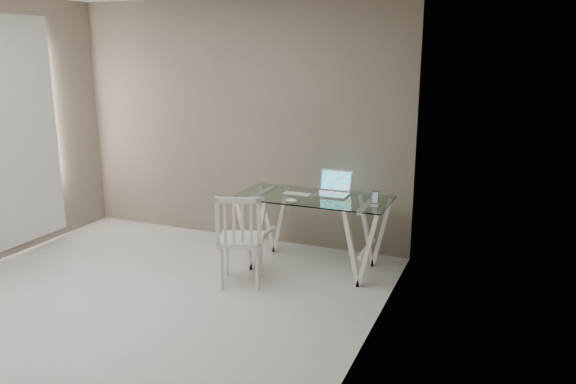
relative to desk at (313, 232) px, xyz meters
name	(u,v)px	position (x,y,z in m)	size (l,w,h in m)	color
room	(96,108)	(-1.20, -1.61, 1.33)	(4.50, 4.52, 2.71)	beige
desk	(313,232)	(0.00, 0.00, 0.00)	(1.50, 0.70, 0.75)	silver
chair	(240,236)	(-0.47, -0.68, 0.11)	(0.52, 0.52, 0.89)	silver
laptop	(333,189)	(0.14, 0.18, 0.42)	(0.33, 0.30, 0.23)	#B5B5B9
keyboard	(297,194)	(-0.19, 0.02, 0.37)	(0.29, 0.12, 0.01)	silver
mouse	(291,200)	(-0.13, -0.28, 0.38)	(0.12, 0.07, 0.04)	white
phone_dock	(375,202)	(0.63, -0.09, 0.40)	(0.07, 0.07, 0.14)	white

